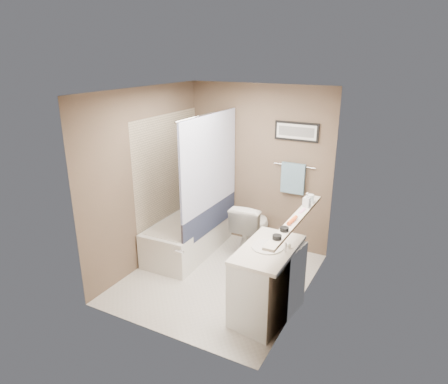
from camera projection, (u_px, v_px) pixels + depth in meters
The scene contains 33 objects.
ground at pixel (219, 278), 5.25m from camera, with size 2.50×2.50×0.00m, color beige.
ceiling at pixel (218, 92), 4.46m from camera, with size 2.20×2.50×0.04m, color white.
wall_back at pixel (258, 167), 5.87m from camera, with size 2.20×0.04×2.40m, color brown.
wall_front at pixel (157, 229), 3.82m from camera, with size 2.20×0.04×2.40m, color brown.
wall_left at pixel (147, 179), 5.32m from camera, with size 0.04×2.50×2.40m, color brown.
wall_right at pixel (305, 207), 4.37m from camera, with size 0.04×2.50×2.40m, color brown.
tile_surround at pixel (169, 183), 5.81m from camera, with size 0.02×1.55×2.00m, color tan.
curtain_rod at pixel (209, 114), 5.16m from camera, with size 0.02×0.02×1.55m, color silver.
curtain_upper at pixel (210, 162), 5.38m from camera, with size 0.03×1.45×1.28m, color white.
curtain_lower at pixel (211, 218), 5.65m from camera, with size 0.03×1.45×0.36m, color #28304C.
mirror at pixel (304, 174), 4.10m from camera, with size 0.02×1.60×1.00m, color silver.
shelf at pixel (296, 219), 4.30m from camera, with size 0.12×1.60×0.03m, color silver.
towel_bar at pixel (294, 166), 5.59m from camera, with size 0.02×0.02×0.60m, color silver.
towel at pixel (293, 178), 5.63m from camera, with size 0.34×0.05×0.44m, color #95C5D9.
art_frame at pixel (297, 131), 5.44m from camera, with size 0.62×0.03×0.26m, color black.
art_mat at pixel (296, 132), 5.43m from camera, with size 0.56×0.00×0.20m, color white.
art_image at pixel (296, 132), 5.43m from camera, with size 0.50×0.00×0.13m, color #595959.
door at pixel (206, 262), 3.64m from camera, with size 0.80×0.02×2.00m, color silver.
door_handle at pixel (179, 251), 3.83m from camera, with size 0.02×0.02×0.10m, color silver.
bathtub at pixel (188, 236), 5.87m from camera, with size 0.70×1.50×0.50m, color silver.
tub_rim at pixel (188, 220), 5.78m from camera, with size 0.56×1.36×0.02m, color beige.
toilet at pixel (252, 227), 5.82m from camera, with size 0.44×0.77×0.78m, color silver.
vanity at pixel (268, 284), 4.38m from camera, with size 0.50×0.90×0.80m, color silver.
countertop at pixel (268, 249), 4.24m from camera, with size 0.54×0.96×0.04m, color beige.
sink_basin at pixel (267, 247), 4.24m from camera, with size 0.34×0.34×0.01m, color silver.
faucet_spout at pixel (285, 247), 4.14m from camera, with size 0.02×0.02×0.10m, color silver.
faucet_knob at pixel (289, 245), 4.23m from camera, with size 0.05×0.05×0.05m, color white.
candle_bowl_near at pixel (277, 237), 3.81m from camera, with size 0.09×0.09×0.04m, color black.
candle_bowl_far at pixel (284, 229), 3.98m from camera, with size 0.09×0.09×0.04m, color black.
hair_brush_front at pixel (292, 220), 4.19m from camera, with size 0.04×0.04×0.22m, color #EA5921.
pink_comb at pixel (302, 211), 4.48m from camera, with size 0.03×0.16×0.01m, color #F294C7.
glass_jar at pixel (310, 199), 4.72m from camera, with size 0.08×0.08×0.10m, color white.
soap_bottle at pixel (307, 200), 4.59m from camera, with size 0.08×0.08×0.17m, color #999999.
Camera 1 is at (2.20, -4.01, 2.81)m, focal length 32.00 mm.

